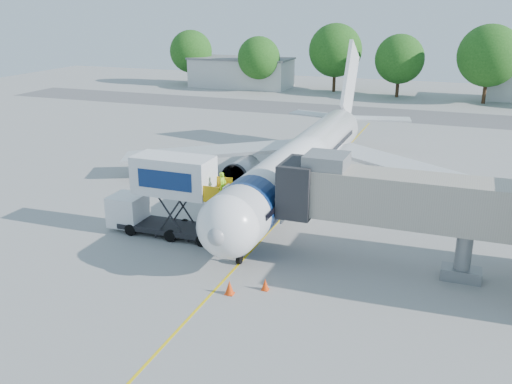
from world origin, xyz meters
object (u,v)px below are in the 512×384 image
(ground_tug, at_px, (203,321))
(jet_bridge, at_px, (385,198))
(catering_hiloader, at_px, (166,196))
(aircraft, at_px, (304,160))

(ground_tug, bearing_deg, jet_bridge, 73.22)
(jet_bridge, height_order, catering_hiloader, jet_bridge)
(aircraft, height_order, catering_hiloader, aircraft)
(jet_bridge, relative_size, catering_hiloader, 1.63)
(aircraft, bearing_deg, ground_tug, -86.58)
(jet_bridge, distance_m, catering_hiloader, 14.35)
(ground_tug, bearing_deg, aircraft, 110.26)
(aircraft, bearing_deg, catering_hiloader, -119.40)
(ground_tug, bearing_deg, catering_hiloader, 143.54)
(aircraft, xyz_separation_m, catering_hiloader, (-6.27, -11.12, -0.19))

